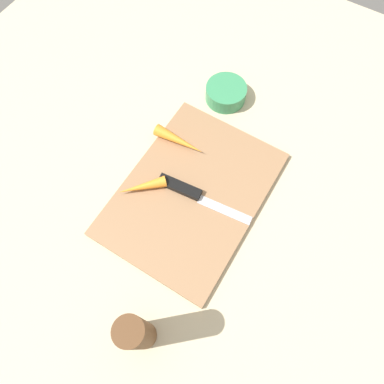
# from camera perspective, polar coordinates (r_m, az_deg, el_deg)

# --- Properties ---
(ground_plane) EXTENTS (1.40, 1.40, 0.00)m
(ground_plane) POSITION_cam_1_polar(r_m,az_deg,el_deg) (0.71, 0.00, -0.39)
(ground_plane) COLOR #C6B793
(cutting_board) EXTENTS (0.36, 0.26, 0.01)m
(cutting_board) POSITION_cam_1_polar(r_m,az_deg,el_deg) (0.71, 0.00, -0.20)
(cutting_board) COLOR #99704C
(cutting_board) RESTS_ON ground_plane
(knife) EXTENTS (0.04, 0.20, 0.01)m
(knife) POSITION_cam_1_polar(r_m,az_deg,el_deg) (0.70, -1.03, 0.36)
(knife) COLOR #B7B7BC
(knife) RESTS_ON cutting_board
(carrot_long) EXTENTS (0.03, 0.11, 0.03)m
(carrot_long) POSITION_cam_1_polar(r_m,az_deg,el_deg) (0.74, -2.10, 8.31)
(carrot_long) COLOR orange
(carrot_long) RESTS_ON cutting_board
(carrot_short) EXTENTS (0.08, 0.08, 0.02)m
(carrot_short) POSITION_cam_1_polar(r_m,az_deg,el_deg) (0.70, -8.09, 0.85)
(carrot_short) COLOR orange
(carrot_short) RESTS_ON cutting_board
(small_bowl) EXTENTS (0.09, 0.09, 0.04)m
(small_bowl) POSITION_cam_1_polar(r_m,az_deg,el_deg) (0.83, 5.51, 15.68)
(small_bowl) COLOR #388C59
(small_bowl) RESTS_ON ground_plane
(pepper_grinder) EXTENTS (0.04, 0.04, 0.17)m
(pepper_grinder) POSITION_cam_1_polar(r_m,az_deg,el_deg) (0.57, -8.86, -21.73)
(pepper_grinder) COLOR brown
(pepper_grinder) RESTS_ON ground_plane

